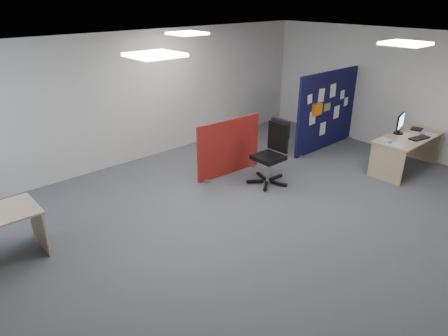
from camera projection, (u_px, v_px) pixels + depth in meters
floor at (260, 216)px, 6.58m from camera, size 9.00×9.00×0.00m
ceiling at (267, 46)px, 5.49m from camera, size 9.00×7.00×0.02m
wall_back at (142, 97)px, 8.43m from camera, size 9.00×0.02×2.70m
wall_right at (404, 93)px, 8.77m from camera, size 0.02×7.00×2.70m
ceiling_lights at (250, 42)px, 6.16m from camera, size 4.10×4.10×0.04m
navy_divider at (328, 110)px, 9.15m from camera, size 2.17×0.30×1.79m
main_desk at (405, 144)px, 8.10m from camera, size 1.66×0.74×0.73m
monitor_main at (400, 123)px, 8.07m from camera, size 0.47×0.20×0.41m
keyboard at (419, 138)px, 7.88m from camera, size 0.48×0.26×0.02m
mouse at (422, 134)px, 8.10m from camera, size 0.10×0.07×0.03m
paper_tray at (417, 129)px, 8.41m from camera, size 0.32×0.28×0.01m
red_divider at (229, 148)px, 7.91m from camera, size 1.51×0.30×1.13m
office_chair at (273, 149)px, 7.52m from camera, size 0.76×0.79×1.19m
desk_papers at (404, 139)px, 7.83m from camera, size 1.34×0.71×0.00m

